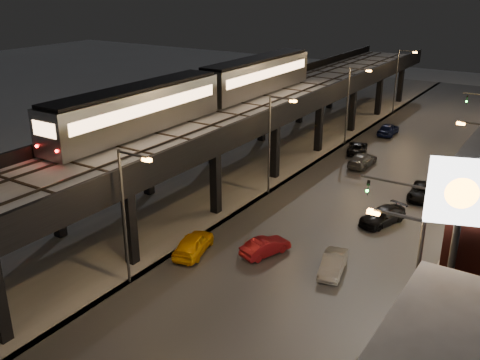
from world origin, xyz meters
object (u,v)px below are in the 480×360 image
Objects in this scene: subway_train at (206,89)px; car_far_white at (388,130)px; car_near_white at (265,247)px; car_onc_silver at (333,264)px; car_onc_white at (382,217)px; sign_citgo at (457,228)px; car_mid_dark at (362,160)px; car_taxi at (194,244)px; car_onc_dark at (422,192)px; car_mid_silver at (357,148)px.

car_far_white is at bearing 64.58° from subway_train.
car_onc_silver reaches higher than car_near_white.
subway_train is at bearing -21.80° from car_near_white.
car_near_white is 0.85× the size of car_onc_white.
sign_citgo reaches higher than subway_train.
car_far_white is (-1.43, 12.77, 0.07)m from car_mid_dark.
car_taxi is 1.14× the size of car_onc_silver.
subway_train is 8.44× the size of car_far_white.
car_near_white is (4.40, 2.57, -0.12)m from car_taxi.
car_near_white is 0.86× the size of car_far_white.
car_taxi is at bearing -57.65° from subway_train.
subway_train is at bearing -72.73° from car_taxi.
car_onc_white reaches higher than car_onc_silver.
car_mid_dark is at bearing 139.94° from car_onc_dark.
car_taxi is 9.84m from car_onc_silver.
car_onc_silver is at bearing 101.26° from car_far_white.
subway_train is 19.35m from car_near_white.
car_mid_dark is 22.26m from car_onc_silver.
car_onc_white is (0.28, 9.11, 0.01)m from car_onc_silver.
car_mid_silver is at bearing -64.04° from car_near_white.
subway_train reaches higher than car_taxi.
car_onc_dark is (9.04, -18.16, -0.12)m from car_far_white.
sign_citgo is at bearing -79.32° from car_onc_dark.
car_far_white is at bearing -108.05° from car_taxi.
car_far_white is 1.14× the size of car_onc_silver.
car_near_white is 0.81× the size of car_mid_dark.
car_mid_silver is 0.95× the size of car_mid_dark.
car_onc_dark is 27.96m from sign_citgo.
subway_train is 8.38× the size of car_mid_silver.
car_onc_white is (9.68, 12.01, -0.10)m from car_taxi.
car_onc_dark is at bearing -135.17° from car_taxi.
car_onc_silver is at bearing 106.31° from car_mid_dark.
car_near_white is at bearing 79.75° from car_mid_silver.
subway_train is at bearing 63.51° from car_far_white.
car_onc_white is (5.28, 9.44, 0.02)m from car_near_white.
subway_train is 19.13m from car_mid_silver.
sign_citgo is (16.71, -34.88, 8.93)m from car_mid_silver.
car_onc_silver is at bearing 90.58° from car_mid_silver.
car_far_white is 0.36× the size of sign_citgo.
car_mid_dark is 1.06× the size of car_far_white.
subway_train is at bearing -167.65° from car_onc_white.
subway_train reaches higher than car_far_white.
car_far_white is at bearing 126.11° from car_onc_white.
car_far_white is at bearing -111.05° from car_mid_silver.
car_near_white is 0.98× the size of car_onc_silver.
car_mid_silver is 4.44m from car_mid_dark.
car_onc_white is (18.65, -2.15, -7.80)m from subway_train.
car_onc_white is (6.33, -12.31, -0.03)m from car_mid_dark.
car_far_white is 0.97× the size of car_onc_dark.
car_taxi is at bearing 70.24° from car_mid_silver.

